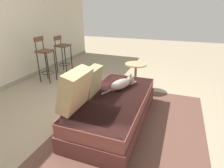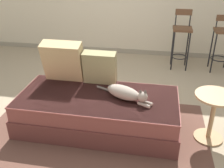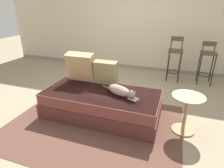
# 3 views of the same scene
# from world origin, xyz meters

# --- Properties ---
(ground_plane) EXTENTS (16.00, 16.00, 0.00)m
(ground_plane) POSITION_xyz_m (0.00, 0.00, 0.00)
(ground_plane) COLOR gray
(ground_plane) RESTS_ON ground
(wall_back_panel) EXTENTS (8.00, 0.10, 2.60)m
(wall_back_panel) POSITION_xyz_m (0.00, 2.25, 1.30)
(wall_back_panel) COLOR beige
(wall_back_panel) RESTS_ON ground
(wall_baseboard_trim) EXTENTS (8.00, 0.02, 0.09)m
(wall_baseboard_trim) POSITION_xyz_m (0.00, 2.20, 0.04)
(wall_baseboard_trim) COLOR gray
(wall_baseboard_trim) RESTS_ON ground
(area_rug) EXTENTS (2.56, 1.98, 0.01)m
(area_rug) POSITION_xyz_m (0.00, -0.70, 0.00)
(area_rug) COLOR brown
(area_rug) RESTS_ON ground
(couch) EXTENTS (1.86, 0.89, 0.41)m
(couch) POSITION_xyz_m (0.00, -0.40, 0.21)
(couch) COLOR brown
(couch) RESTS_ON ground
(throw_pillow_corner) EXTENTS (0.50, 0.30, 0.52)m
(throw_pillow_corner) POSITION_xyz_m (-0.51, -0.06, 0.68)
(throw_pillow_corner) COLOR tan
(throw_pillow_corner) RESTS_ON couch
(throw_pillow_middle) EXTENTS (0.40, 0.20, 0.42)m
(throw_pillow_middle) POSITION_xyz_m (-0.04, -0.06, 0.62)
(throw_pillow_middle) COLOR #847F56
(throw_pillow_middle) RESTS_ON couch
(cat) EXTENTS (0.69, 0.39, 0.19)m
(cat) POSITION_xyz_m (0.32, -0.41, 0.49)
(cat) COLOR gray
(cat) RESTS_ON couch
(bar_stool_near_window) EXTENTS (0.32, 0.32, 1.02)m
(bar_stool_near_window) POSITION_xyz_m (1.04, 1.62, 0.59)
(bar_stool_near_window) COLOR black
(bar_stool_near_window) RESTS_ON ground
(bar_stool_by_doorway) EXTENTS (0.32, 0.32, 0.95)m
(bar_stool_by_doorway) POSITION_xyz_m (1.72, 1.62, 0.57)
(bar_stool_by_doorway) COLOR black
(bar_stool_by_doorway) RESTS_ON ground
(side_table) EXTENTS (0.44, 0.44, 0.56)m
(side_table) POSITION_xyz_m (1.28, -0.41, 0.36)
(side_table) COLOR tan
(side_table) RESTS_ON ground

